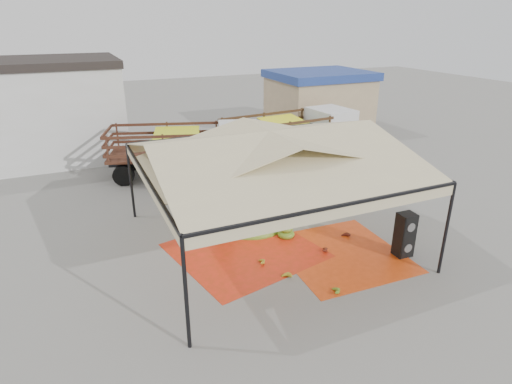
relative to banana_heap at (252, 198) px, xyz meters
name	(u,v)px	position (x,y,z in m)	size (l,w,h in m)	color
ground	(268,241)	(-0.45, -2.41, -0.67)	(90.00, 90.00, 0.00)	slate
canopy_tent	(269,152)	(-0.45, -2.41, 2.63)	(8.10, 8.10, 4.00)	black
building_tan	(319,102)	(9.55, 10.59, 1.41)	(6.30, 5.30, 4.10)	tan
tarp_left	(245,250)	(-1.45, -2.69, -0.66)	(4.46, 4.25, 0.01)	red
tarp_right	(341,254)	(1.41, -4.22, -0.66)	(3.87, 4.07, 0.01)	#E44B15
banana_heap	(252,198)	(0.00, 0.00, 0.00)	(6.24, 5.12, 1.34)	#437C1A
hand_yellow_a	(259,261)	(-1.37, -3.68, -0.56)	(0.47, 0.38, 0.21)	#B98B25
hand_yellow_b	(286,276)	(-0.97, -4.79, -0.56)	(0.47, 0.38, 0.21)	gold
hand_red_a	(322,249)	(0.93, -3.82, -0.56)	(0.46, 0.37, 0.21)	#5C1D15
hand_red_b	(346,235)	(2.23, -3.32, -0.57)	(0.44, 0.36, 0.20)	#582014
hand_green	(333,290)	(-0.06, -5.98, -0.56)	(0.48, 0.40, 0.22)	#5A821B
hanging_bunches	(327,162)	(1.88, -2.33, 1.95)	(4.74, 0.24, 0.20)	#407819
speaker_stack	(405,235)	(3.25, -5.10, 0.09)	(0.57, 0.50, 1.52)	black
banana_leaves	(216,239)	(-2.09, -1.53, -0.67)	(0.96, 1.36, 3.70)	#29701E
vendor	(278,186)	(1.45, 0.62, 0.08)	(0.54, 0.36, 1.49)	slate
truck_left	(191,145)	(-0.94, 5.42, 0.88)	(7.74, 4.57, 2.52)	#492618
truck_right	(295,131)	(5.07, 5.69, 0.92)	(7.73, 3.32, 2.58)	#4E2E1A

